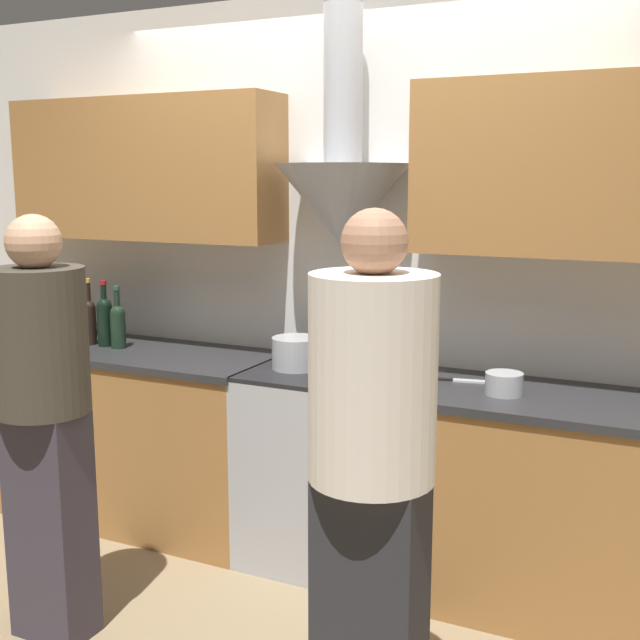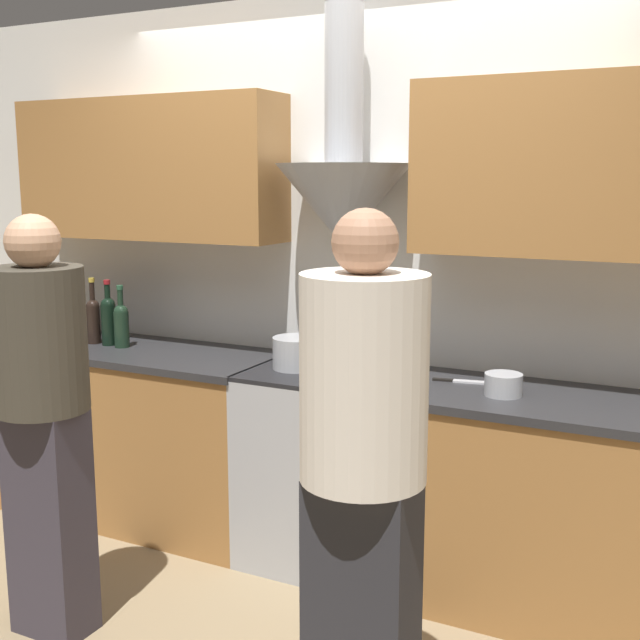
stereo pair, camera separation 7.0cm
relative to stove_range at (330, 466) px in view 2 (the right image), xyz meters
The scene contains 18 objects.
ground_plane 0.56m from the stove_range, 90.00° to the right, with size 12.00×12.00×0.00m, color #847051.
wall_back 1.06m from the stove_range, 99.82° to the left, with size 8.40×0.61×2.60m.
counter_left 1.10m from the stove_range, behind, with size 1.50×0.62×0.90m.
counter_right 0.98m from the stove_range, ahead, with size 1.26×0.62×0.90m.
stove_range is the anchor object (origin of this frame).
wine_bottle_0 1.85m from the stove_range, behind, with size 0.07×0.07×0.33m.
wine_bottle_1 1.76m from the stove_range, behind, with size 0.08×0.08×0.35m.
wine_bottle_2 1.66m from the stove_range, behind, with size 0.07×0.07×0.31m.
wine_bottle_3 1.57m from the stove_range, behind, with size 0.07×0.07×0.30m.
wine_bottle_4 1.49m from the stove_range, behind, with size 0.07×0.07×0.34m.
wine_bottle_5 1.40m from the stove_range, behind, with size 0.08×0.08×0.34m.
wine_bottle_6 1.31m from the stove_range, behind, with size 0.08×0.08×0.32m.
stock_pot 0.54m from the stove_range, behind, with size 0.22×0.22×0.14m.
mixing_bowl 0.51m from the stove_range, 11.09° to the right, with size 0.22×0.22×0.08m.
saucepan 0.94m from the stove_range, ahead, with size 0.15×0.15×0.09m.
chefs_knife 0.74m from the stove_range, ahead, with size 0.23×0.07×0.01m.
person_foreground_left 1.32m from the stove_range, 124.44° to the right, with size 0.35×0.35×1.63m.
person_foreground_right 1.40m from the stove_range, 59.85° to the right, with size 0.36×0.36×1.68m.
Camera 2 is at (1.54, -2.82, 1.76)m, focal length 45.00 mm.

